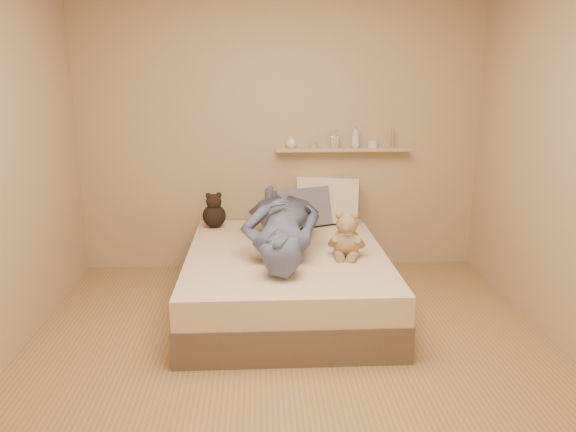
{
  "coord_description": "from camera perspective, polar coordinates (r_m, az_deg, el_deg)",
  "views": [
    {
      "loc": [
        -0.2,
        -3.13,
        1.78
      ],
      "look_at": [
        0.0,
        0.65,
        0.8
      ],
      "focal_mm": 35.0,
      "sensor_mm": 36.0,
      "label": 1
    }
  ],
  "objects": [
    {
      "name": "room",
      "position": [
        3.17,
        0.62,
        5.8
      ],
      "size": [
        3.8,
        3.8,
        3.8
      ],
      "color": "#9B7A50",
      "rests_on": "ground"
    },
    {
      "name": "bed",
      "position": [
        4.35,
        -0.19,
        -6.42
      ],
      "size": [
        1.5,
        1.9,
        0.45
      ],
      "color": "brown",
      "rests_on": "floor"
    },
    {
      "name": "game_console",
      "position": [
        3.72,
        -0.9,
        -3.97
      ],
      "size": [
        0.18,
        0.09,
        0.06
      ],
      "color": "silver",
      "rests_on": "bed"
    },
    {
      "name": "teddy_bear",
      "position": [
        4.14,
        5.97,
        -2.24
      ],
      "size": [
        0.28,
        0.28,
        0.35
      ],
      "color": "#A18458",
      "rests_on": "bed"
    },
    {
      "name": "dark_plush",
      "position": [
        4.94,
        -7.51,
        0.38
      ],
      "size": [
        0.2,
        0.2,
        0.31
      ],
      "color": "black",
      "rests_on": "bed"
    },
    {
      "name": "pillow_cream",
      "position": [
        5.06,
        4.07,
        1.58
      ],
      "size": [
        0.59,
        0.36,
        0.43
      ],
      "primitive_type": "cube",
      "rotation": [
        -0.22,
        0.0,
        -0.22
      ],
      "color": "beige",
      "rests_on": "bed"
    },
    {
      "name": "pillow_grey",
      "position": [
        4.91,
        1.42,
        0.84
      ],
      "size": [
        0.55,
        0.4,
        0.36
      ],
      "primitive_type": "cube",
      "rotation": [
        -0.25,
        0.0,
        0.41
      ],
      "color": "slate",
      "rests_on": "bed"
    },
    {
      "name": "person",
      "position": [
        4.36,
        -0.61,
        -0.55
      ],
      "size": [
        0.71,
        1.69,
        0.4
      ],
      "primitive_type": "imported",
      "rotation": [
        0.0,
        0.0,
        3.07
      ],
      "color": "#4E577A",
      "rests_on": "bed"
    },
    {
      "name": "wall_shelf",
      "position": [
        5.07,
        5.55,
        6.75
      ],
      "size": [
        1.2,
        0.12,
        0.03
      ],
      "primitive_type": "cube",
      "color": "tan",
      "rests_on": "wall_back"
    },
    {
      "name": "shelf_bottles",
      "position": [
        5.05,
        4.93,
        7.71
      ],
      "size": [
        0.99,
        0.13,
        0.2
      ],
      "color": "silver",
      "rests_on": "wall_shelf"
    }
  ]
}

